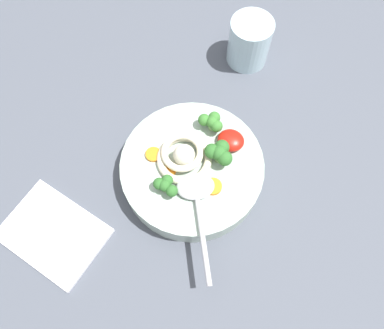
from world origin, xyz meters
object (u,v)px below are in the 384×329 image
(drinking_glass, at_px, (249,42))
(folded_napkin, at_px, (54,233))
(soup_bowl, at_px, (192,170))
(noodle_pile, at_px, (184,156))
(soup_spoon, at_px, (197,195))

(drinking_glass, height_order, folded_napkin, drinking_glass)
(soup_bowl, relative_size, folded_napkin, 1.48)
(soup_bowl, xyz_separation_m, noodle_pile, (0.02, -0.00, 0.03))
(soup_spoon, xyz_separation_m, folded_napkin, (0.20, 0.13, -0.05))
(drinking_glass, bearing_deg, soup_spoon, 94.08)
(noodle_pile, xyz_separation_m, folded_napkin, (0.15, 0.18, -0.05))
(noodle_pile, bearing_deg, soup_bowl, 169.48)
(noodle_pile, distance_m, soup_spoon, 0.07)
(soup_bowl, height_order, folded_napkin, soup_bowl)
(soup_bowl, relative_size, drinking_glass, 2.53)
(drinking_glass, bearing_deg, soup_bowl, 89.06)
(soup_bowl, distance_m, soup_spoon, 0.06)
(drinking_glass, bearing_deg, noodle_pile, 85.69)
(soup_bowl, bearing_deg, soup_spoon, 119.79)
(folded_napkin, bearing_deg, drinking_glass, -110.86)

